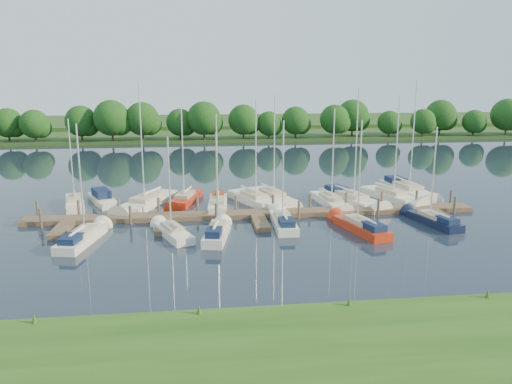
{
  "coord_description": "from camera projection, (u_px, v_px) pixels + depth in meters",
  "views": [
    {
      "loc": [
        -5.25,
        -34.6,
        11.94
      ],
      "look_at": [
        -0.01,
        8.0,
        2.2
      ],
      "focal_mm": 35.0,
      "sensor_mm": 36.0,
      "label": 1
    }
  ],
  "objects": [
    {
      "name": "dock",
      "position": [
        257.0,
        216.0,
        43.78
      ],
      "size": [
        40.0,
        6.0,
        0.4
      ],
      "color": "#503B2D",
      "rests_on": "ground"
    },
    {
      "name": "sailboat_n_0",
      "position": [
        75.0,
        204.0,
        47.76
      ],
      "size": [
        2.91,
        6.84,
        8.72
      ],
      "rotation": [
        0.0,
        0.0,
        3.38
      ],
      "color": "white",
      "rests_on": "ground"
    },
    {
      "name": "ground",
      "position": [
        269.0,
        245.0,
        36.75
      ],
      "size": [
        260.0,
        260.0,
        0.0
      ],
      "primitive_type": "plane",
      "color": "#1A2435",
      "rests_on": "ground"
    },
    {
      "name": "sailboat_s_1",
      "position": [
        172.0,
        233.0,
        38.77
      ],
      "size": [
        3.41,
        6.14,
        8.04
      ],
      "rotation": [
        0.0,
        0.0,
        0.4
      ],
      "color": "white",
      "rests_on": "ground"
    },
    {
      "name": "sailboat_n_6",
      "position": [
        273.0,
        198.0,
        49.85
      ],
      "size": [
        4.01,
        8.67,
        10.96
      ],
      "rotation": [
        0.0,
        0.0,
        3.43
      ],
      "color": "white",
      "rests_on": "ground"
    },
    {
      "name": "sailboat_s_5",
      "position": [
        433.0,
        221.0,
        41.94
      ],
      "size": [
        2.7,
        6.66,
        8.47
      ],
      "rotation": [
        0.0,
        0.0,
        0.21
      ],
      "color": "black",
      "rests_on": "ground"
    },
    {
      "name": "mooring_pilings",
      "position": [
        256.0,
        208.0,
        44.78
      ],
      "size": [
        38.24,
        2.84,
        2.0
      ],
      "color": "#473D33",
      "rests_on": "ground"
    },
    {
      "name": "sailboat_s_4",
      "position": [
        360.0,
        227.0,
        40.04
      ],
      "size": [
        3.17,
        7.21,
        9.22
      ],
      "rotation": [
        0.0,
        0.0,
        0.25
      ],
      "color": "#B02810",
      "rests_on": "ground"
    },
    {
      "name": "sailboat_s_0",
      "position": [
        83.0,
        238.0,
        37.33
      ],
      "size": [
        2.92,
        7.22,
        9.14
      ],
      "rotation": [
        0.0,
        0.0,
        -0.21
      ],
      "color": "white",
      "rests_on": "ground"
    },
    {
      "name": "sailboat_s_3",
      "position": [
        283.0,
        222.0,
        41.46
      ],
      "size": [
        1.86,
        7.06,
        9.06
      ],
      "rotation": [
        0.0,
        0.0,
        -0.03
      ],
      "color": "white",
      "rests_on": "ground"
    },
    {
      "name": "sailboat_n_8",
      "position": [
        351.0,
        199.0,
        49.42
      ],
      "size": [
        4.56,
        9.18,
        11.54
      ],
      "rotation": [
        0.0,
        0.0,
        3.47
      ],
      "color": "white",
      "rests_on": "ground"
    },
    {
      "name": "sailboat_n_7",
      "position": [
        331.0,
        202.0,
        48.36
      ],
      "size": [
        2.44,
        7.67,
        9.64
      ],
      "rotation": [
        0.0,
        0.0,
        3.24
      ],
      "color": "white",
      "rests_on": "ground"
    },
    {
      "name": "sailboat_n_9",
      "position": [
        392.0,
        197.0,
        50.35
      ],
      "size": [
        4.13,
        8.51,
        10.83
      ],
      "rotation": [
        0.0,
        0.0,
        3.45
      ],
      "color": "white",
      "rests_on": "ground"
    },
    {
      "name": "sailboat_n_3",
      "position": [
        185.0,
        200.0,
        49.29
      ],
      "size": [
        3.44,
        7.49,
        9.47
      ],
      "rotation": [
        0.0,
        0.0,
        2.86
      ],
      "color": "#B02810",
      "rests_on": "ground"
    },
    {
      "name": "sailboat_s_2",
      "position": [
        217.0,
        234.0,
        38.36
      ],
      "size": [
        2.53,
        6.55,
        8.51
      ],
      "rotation": [
        0.0,
        0.0,
        -0.19
      ],
      "color": "white",
      "rests_on": "ground"
    },
    {
      "name": "treeline",
      "position": [
        214.0,
        120.0,
        95.82
      ],
      "size": [
        146.64,
        9.88,
        8.25
      ],
      "color": "#38281C",
      "rests_on": "ground"
    },
    {
      "name": "sailboat_n_4",
      "position": [
        218.0,
        204.0,
        47.38
      ],
      "size": [
        2.11,
        7.21,
        9.12
      ],
      "rotation": [
        0.0,
        0.0,
        3.07
      ],
      "color": "white",
      "rests_on": "ground"
    },
    {
      "name": "sailboat_n_5",
      "position": [
        255.0,
        201.0,
        48.87
      ],
      "size": [
        4.69,
        8.08,
        10.54
      ],
      "rotation": [
        0.0,
        0.0,
        3.56
      ],
      "color": "white",
      "rests_on": "ground"
    },
    {
      "name": "motorboat",
      "position": [
        102.0,
        200.0,
        49.06
      ],
      "size": [
        3.58,
        5.84,
        1.69
      ],
      "rotation": [
        0.0,
        0.0,
        3.56
      ],
      "color": "white",
      "rests_on": "ground"
    },
    {
      "name": "distant_hill",
      "position": [
        214.0,
        122.0,
        133.39
      ],
      "size": [
        220.0,
        40.0,
        1.4
      ],
      "primitive_type": "cube",
      "color": "#314C21",
      "rests_on": "ground"
    },
    {
      "name": "sailboat_n_10",
      "position": [
        407.0,
        191.0,
        52.94
      ],
      "size": [
        2.94,
        9.72,
        12.24
      ],
      "rotation": [
        0.0,
        0.0,
        3.22
      ],
      "color": "white",
      "rests_on": "ground"
    },
    {
      "name": "far_shore",
      "position": [
        219.0,
        133.0,
        109.28
      ],
      "size": [
        180.0,
        30.0,
        0.6
      ],
      "primitive_type": "cube",
      "color": "#24461B",
      "rests_on": "ground"
    },
    {
      "name": "near_bank",
      "position": [
        325.0,
        360.0,
        21.21
      ],
      "size": [
        90.0,
        10.0,
        0.5
      ],
      "primitive_type": "cube",
      "color": "#214814",
      "rests_on": "ground"
    },
    {
      "name": "sailboat_n_2",
      "position": [
        146.0,
        204.0,
        47.74
      ],
      "size": [
        5.37,
        9.44,
        12.1
      ],
      "rotation": [
        0.0,
        0.0,
        2.73
      ],
      "color": "white",
      "rests_on": "ground"
    }
  ]
}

